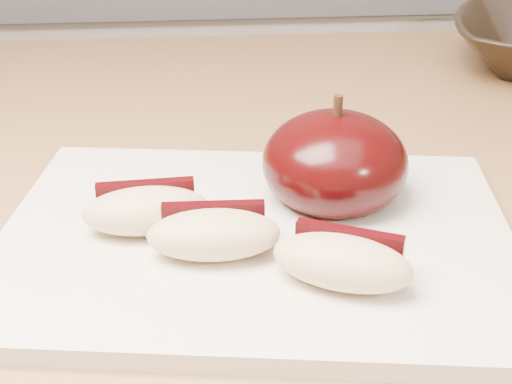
{
  "coord_description": "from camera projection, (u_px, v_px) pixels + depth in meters",
  "views": [
    {
      "loc": [
        -0.06,
        0.04,
        1.12
      ],
      "look_at": [
        -0.03,
        0.38,
        0.94
      ],
      "focal_mm": 50.0,
      "sensor_mm": 36.0,
      "label": 1
    }
  ],
  "objects": [
    {
      "name": "back_cabinet",
      "position": [
        232.0,
        205.0,
        1.33
      ],
      "size": [
        2.4,
        0.62,
        0.94
      ],
      "color": "silver",
      "rests_on": "ground"
    },
    {
      "name": "cutting_board",
      "position": [
        256.0,
        240.0,
        0.4
      ],
      "size": [
        0.32,
        0.25,
        0.01
      ],
      "primitive_type": "cube",
      "rotation": [
        0.0,
        0.0,
        -0.15
      ],
      "color": "silver",
      "rests_on": "island_counter"
    },
    {
      "name": "apple_half",
      "position": [
        335.0,
        163.0,
        0.43
      ],
      "size": [
        0.11,
        0.11,
        0.07
      ],
      "rotation": [
        0.0,
        0.0,
        -0.32
      ],
      "color": "black",
      "rests_on": "cutting_board"
    },
    {
      "name": "apple_wedge_a",
      "position": [
        146.0,
        209.0,
        0.4
      ],
      "size": [
        0.07,
        0.04,
        0.03
      ],
      "rotation": [
        0.0,
        0.0,
        0.06
      ],
      "color": "#D1B384",
      "rests_on": "cutting_board"
    },
    {
      "name": "apple_wedge_b",
      "position": [
        214.0,
        233.0,
        0.38
      ],
      "size": [
        0.07,
        0.04,
        0.03
      ],
      "rotation": [
        0.0,
        0.0,
        -0.03
      ],
      "color": "#D1B384",
      "rests_on": "cutting_board"
    },
    {
      "name": "apple_wedge_c",
      "position": [
        343.0,
        261.0,
        0.35
      ],
      "size": [
        0.08,
        0.06,
        0.03
      ],
      "rotation": [
        0.0,
        0.0,
        -0.43
      ],
      "color": "#D1B384",
      "rests_on": "cutting_board"
    }
  ]
}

